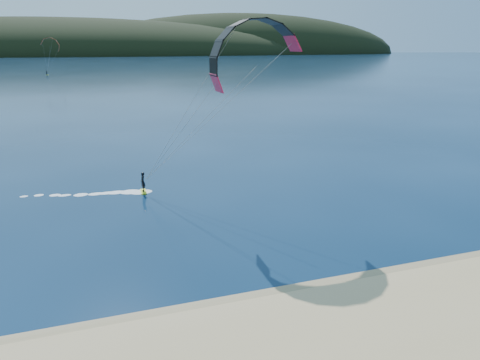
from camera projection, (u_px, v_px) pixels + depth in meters
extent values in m
cube|color=#8D7D52|center=(241.00, 309.00, 21.38)|extent=(220.00, 2.50, 0.10)
ellipsoid|color=black|center=(65.00, 55.00, 656.09)|extent=(840.00, 280.00, 110.00)
ellipsoid|color=black|center=(247.00, 54.00, 783.97)|extent=(600.00, 240.00, 140.00)
cube|color=#CEE21A|center=(143.00, 192.00, 38.66)|extent=(0.47, 1.44, 0.08)
imported|color=black|center=(143.00, 182.00, 38.39)|extent=(0.43, 0.65, 1.78)
cylinder|color=gray|center=(197.00, 128.00, 35.04)|extent=(0.02, 0.02, 14.17)
cube|color=#CEE21A|center=(47.00, 75.00, 199.67)|extent=(1.25, 1.55, 0.09)
imported|color=black|center=(47.00, 73.00, 199.38)|extent=(1.10, 1.16, 1.88)
cylinder|color=gray|center=(49.00, 59.00, 196.35)|extent=(0.02, 0.02, 12.16)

